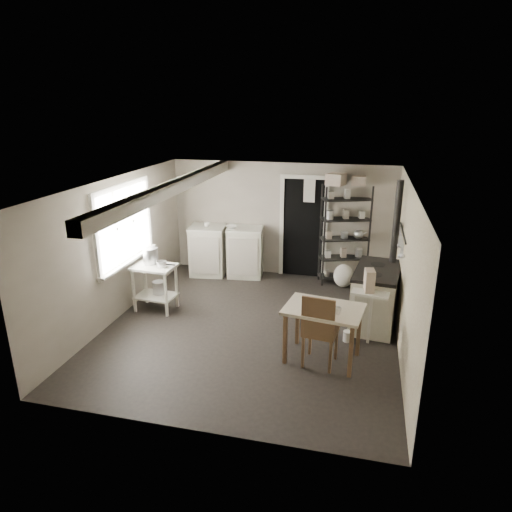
% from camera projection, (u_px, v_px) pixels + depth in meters
% --- Properties ---
extents(floor, '(5.00, 5.00, 0.00)m').
position_uv_depth(floor, '(252.00, 327.00, 7.30)').
color(floor, black).
rests_on(floor, ground).
extents(ceiling, '(5.00, 5.00, 0.00)m').
position_uv_depth(ceiling, '(251.00, 184.00, 6.56)').
color(ceiling, silver).
rests_on(ceiling, wall_back).
extents(wall_back, '(4.50, 0.02, 2.30)m').
position_uv_depth(wall_back, '(281.00, 220.00, 9.23)').
color(wall_back, '#A39A8B').
rests_on(wall_back, ground).
extents(wall_front, '(4.50, 0.02, 2.30)m').
position_uv_depth(wall_front, '(191.00, 337.00, 4.63)').
color(wall_front, '#A39A8B').
rests_on(wall_front, ground).
extents(wall_left, '(0.02, 5.00, 2.30)m').
position_uv_depth(wall_left, '(118.00, 248.00, 7.43)').
color(wall_left, '#A39A8B').
rests_on(wall_left, ground).
extents(wall_right, '(0.02, 5.00, 2.30)m').
position_uv_depth(wall_right, '(406.00, 271.00, 6.43)').
color(wall_right, '#A39A8B').
rests_on(wall_right, ground).
extents(window, '(0.12, 1.76, 1.28)m').
position_uv_depth(window, '(123.00, 225.00, 7.49)').
color(window, silver).
rests_on(window, wall_left).
extents(doorway, '(0.96, 0.10, 2.08)m').
position_uv_depth(doorway, '(303.00, 229.00, 9.15)').
color(doorway, silver).
rests_on(doorway, ground).
extents(ceiling_beam, '(0.18, 5.00, 0.18)m').
position_uv_depth(ceiling_beam, '(174.00, 187.00, 6.86)').
color(ceiling_beam, silver).
rests_on(ceiling_beam, ceiling).
extents(wallpaper_panel, '(0.01, 5.00, 2.30)m').
position_uv_depth(wallpaper_panel, '(405.00, 271.00, 6.43)').
color(wallpaper_panel, beige).
rests_on(wallpaper_panel, wall_right).
extents(utensil_rail, '(0.06, 1.20, 0.44)m').
position_uv_depth(utensil_rail, '(402.00, 232.00, 6.86)').
color(utensil_rail, '#BEBEC0').
rests_on(utensil_rail, wall_right).
extents(prep_table, '(0.72, 0.53, 0.80)m').
position_uv_depth(prep_table, '(155.00, 288.00, 7.80)').
color(prep_table, silver).
rests_on(prep_table, ground).
extents(stockpot, '(0.29, 0.29, 0.27)m').
position_uv_depth(stockpot, '(151.00, 256.00, 7.73)').
color(stockpot, '#BEBEC0').
rests_on(stockpot, prep_table).
extents(saucepan, '(0.22, 0.22, 0.09)m').
position_uv_depth(saucepan, '(162.00, 264.00, 7.61)').
color(saucepan, '#BEBEC0').
rests_on(saucepan, prep_table).
extents(bucket, '(0.27, 0.27, 0.22)m').
position_uv_depth(bucket, '(159.00, 287.00, 7.85)').
color(bucket, '#BEBEC0').
rests_on(bucket, prep_table).
extents(base_cabinets, '(1.63, 0.86, 1.02)m').
position_uv_depth(base_cabinets, '(227.00, 253.00, 9.39)').
color(base_cabinets, beige).
rests_on(base_cabinets, ground).
extents(mixing_bowl, '(0.38, 0.38, 0.07)m').
position_uv_depth(mixing_bowl, '(232.00, 231.00, 9.12)').
color(mixing_bowl, silver).
rests_on(mixing_bowl, base_cabinets).
extents(counter_cup, '(0.13, 0.13, 0.09)m').
position_uv_depth(counter_cup, '(207.00, 229.00, 9.23)').
color(counter_cup, silver).
rests_on(counter_cup, base_cabinets).
extents(shelf_rack, '(0.99, 0.64, 1.94)m').
position_uv_depth(shelf_rack, '(344.00, 236.00, 8.83)').
color(shelf_rack, black).
rests_on(shelf_rack, ground).
extents(shelf_jar, '(0.10, 0.10, 0.19)m').
position_uv_depth(shelf_jar, '(329.00, 214.00, 8.78)').
color(shelf_jar, silver).
rests_on(shelf_jar, shelf_rack).
extents(storage_box_a, '(0.39, 0.37, 0.22)m').
position_uv_depth(storage_box_a, '(336.00, 181.00, 8.49)').
color(storage_box_a, beige).
rests_on(storage_box_a, shelf_rack).
extents(storage_box_b, '(0.26, 0.24, 0.17)m').
position_uv_depth(storage_box_b, '(359.00, 183.00, 8.50)').
color(storage_box_b, beige).
rests_on(storage_box_b, shelf_rack).
extents(stove, '(0.80, 1.27, 0.94)m').
position_uv_depth(stove, '(375.00, 299.00, 7.27)').
color(stove, beige).
rests_on(stove, ground).
extents(stovepipe, '(0.11, 0.11, 1.43)m').
position_uv_depth(stovepipe, '(396.00, 223.00, 7.22)').
color(stovepipe, black).
rests_on(stovepipe, stove).
extents(side_ledge, '(0.58, 0.37, 0.82)m').
position_uv_depth(side_ledge, '(369.00, 316.00, 6.69)').
color(side_ledge, silver).
rests_on(side_ledge, ground).
extents(oats_box, '(0.16, 0.23, 0.33)m').
position_uv_depth(oats_box, '(370.00, 279.00, 6.52)').
color(oats_box, beige).
rests_on(oats_box, side_ledge).
extents(work_table, '(1.13, 0.87, 0.79)m').
position_uv_depth(work_table, '(323.00, 335.00, 6.26)').
color(work_table, beige).
rests_on(work_table, ground).
extents(table_cup, '(0.14, 0.14, 0.10)m').
position_uv_depth(table_cup, '(337.00, 312.00, 5.95)').
color(table_cup, silver).
rests_on(table_cup, work_table).
extents(chair, '(0.50, 0.51, 1.06)m').
position_uv_depth(chair, '(321.00, 332.00, 6.13)').
color(chair, '#523823').
rests_on(chair, ground).
extents(flour_sack, '(0.42, 0.37, 0.46)m').
position_uv_depth(flour_sack, '(343.00, 275.00, 8.80)').
color(flour_sack, silver).
rests_on(flour_sack, ground).
extents(floor_crock, '(0.13, 0.13, 0.16)m').
position_uv_depth(floor_crock, '(347.00, 336.00, 6.84)').
color(floor_crock, silver).
rests_on(floor_crock, ground).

